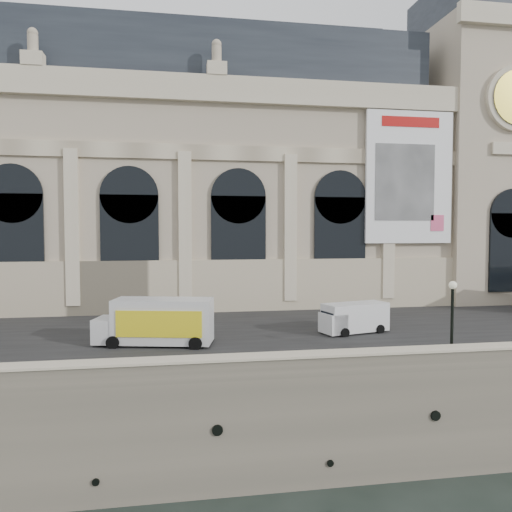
% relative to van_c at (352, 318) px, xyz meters
% --- Properties ---
extents(ground, '(260.00, 260.00, 0.00)m').
position_rel_van_c_xyz_m(ground, '(-13.07, -10.55, -7.17)').
color(ground, black).
rests_on(ground, ground).
extents(quay, '(160.00, 70.00, 6.00)m').
position_rel_van_c_xyz_m(quay, '(-13.07, 24.45, -4.17)').
color(quay, gray).
rests_on(quay, ground).
extents(street, '(160.00, 24.00, 0.06)m').
position_rel_van_c_xyz_m(street, '(-13.07, 3.45, -1.14)').
color(street, '#2D2D2D').
rests_on(street, quay).
extents(parapet, '(160.00, 1.40, 1.21)m').
position_rel_van_c_xyz_m(parapet, '(-13.07, -9.95, -0.55)').
color(parapet, gray).
rests_on(parapet, quay).
extents(museum, '(69.00, 18.70, 29.10)m').
position_rel_van_c_xyz_m(museum, '(-19.05, 20.31, 12.55)').
color(museum, '#B7A68D').
rests_on(museum, quay).
extents(clock_pavilion, '(13.00, 14.72, 36.70)m').
position_rel_van_c_xyz_m(clock_pavilion, '(20.93, 17.38, 16.25)').
color(clock_pavilion, '#B7A68D').
rests_on(clock_pavilion, quay).
extents(van_c, '(5.48, 3.19, 2.29)m').
position_rel_van_c_xyz_m(van_c, '(0.00, 0.00, 0.00)').
color(van_c, silver).
rests_on(van_c, quay).
extents(box_truck, '(8.19, 4.15, 3.16)m').
position_rel_van_c_xyz_m(box_truck, '(-14.34, -1.47, 0.42)').
color(box_truck, silver).
rests_on(box_truck, quay).
extents(lamp_right, '(0.49, 0.49, 4.77)m').
position_rel_van_c_xyz_m(lamp_right, '(3.15, -8.36, 1.20)').
color(lamp_right, black).
rests_on(lamp_right, quay).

